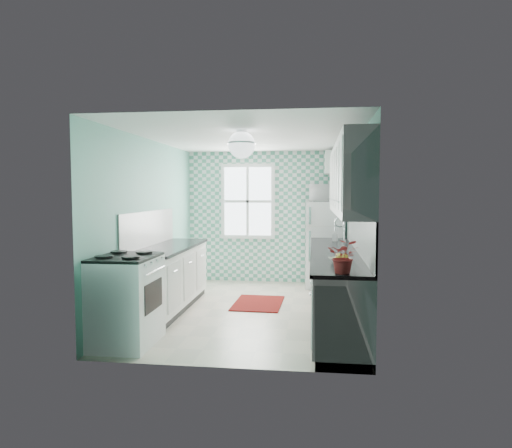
# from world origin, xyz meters

# --- Properties ---
(floor) EXTENTS (3.00, 4.40, 0.02)m
(floor) POSITION_xyz_m (0.00, 0.00, -0.01)
(floor) COLOR beige
(floor) RESTS_ON ground
(ceiling) EXTENTS (3.00, 4.40, 0.02)m
(ceiling) POSITION_xyz_m (0.00, 0.00, 2.51)
(ceiling) COLOR white
(ceiling) RESTS_ON wall_back
(wall_back) EXTENTS (3.00, 0.02, 2.50)m
(wall_back) POSITION_xyz_m (0.00, 2.21, 1.25)
(wall_back) COLOR #69B29F
(wall_back) RESTS_ON floor
(wall_front) EXTENTS (3.00, 0.02, 2.50)m
(wall_front) POSITION_xyz_m (0.00, -2.21, 1.25)
(wall_front) COLOR #69B29F
(wall_front) RESTS_ON floor
(wall_left) EXTENTS (0.02, 4.40, 2.50)m
(wall_left) POSITION_xyz_m (-1.51, 0.00, 1.25)
(wall_left) COLOR #69B29F
(wall_left) RESTS_ON floor
(wall_right) EXTENTS (0.02, 4.40, 2.50)m
(wall_right) POSITION_xyz_m (1.51, 0.00, 1.25)
(wall_right) COLOR #69B29F
(wall_right) RESTS_ON floor
(accent_wall) EXTENTS (3.00, 0.01, 2.50)m
(accent_wall) POSITION_xyz_m (0.00, 2.19, 1.25)
(accent_wall) COLOR #4FA084
(accent_wall) RESTS_ON wall_back
(window) EXTENTS (1.04, 0.05, 1.44)m
(window) POSITION_xyz_m (-0.35, 2.16, 1.55)
(window) COLOR white
(window) RESTS_ON wall_back
(backsplash_right) EXTENTS (0.02, 3.60, 0.51)m
(backsplash_right) POSITION_xyz_m (1.49, -0.40, 1.20)
(backsplash_right) COLOR white
(backsplash_right) RESTS_ON wall_right
(backsplash_left) EXTENTS (0.02, 2.15, 0.51)m
(backsplash_left) POSITION_xyz_m (-1.49, -0.07, 1.20)
(backsplash_left) COLOR white
(backsplash_left) RESTS_ON wall_left
(upper_cabinets_right) EXTENTS (0.33, 3.20, 0.90)m
(upper_cabinets_right) POSITION_xyz_m (1.33, -0.60, 1.90)
(upper_cabinets_right) COLOR white
(upper_cabinets_right) RESTS_ON wall_right
(upper_cabinet_fridge) EXTENTS (0.40, 0.74, 0.40)m
(upper_cabinet_fridge) POSITION_xyz_m (1.30, 1.83, 2.25)
(upper_cabinet_fridge) COLOR white
(upper_cabinet_fridge) RESTS_ON wall_right
(ceiling_light) EXTENTS (0.34, 0.34, 0.35)m
(ceiling_light) POSITION_xyz_m (0.00, -0.80, 2.32)
(ceiling_light) COLOR silver
(ceiling_light) RESTS_ON ceiling
(base_cabinets_right) EXTENTS (0.60, 3.60, 0.90)m
(base_cabinets_right) POSITION_xyz_m (1.20, -0.40, 0.45)
(base_cabinets_right) COLOR white
(base_cabinets_right) RESTS_ON floor
(countertop_right) EXTENTS (0.63, 3.60, 0.04)m
(countertop_right) POSITION_xyz_m (1.19, -0.40, 0.92)
(countertop_right) COLOR black
(countertop_right) RESTS_ON base_cabinets_right
(base_cabinets_left) EXTENTS (0.60, 2.15, 0.90)m
(base_cabinets_left) POSITION_xyz_m (-1.20, -0.07, 0.45)
(base_cabinets_left) COLOR white
(base_cabinets_left) RESTS_ON floor
(countertop_left) EXTENTS (0.63, 2.15, 0.04)m
(countertop_left) POSITION_xyz_m (-1.19, -0.07, 0.92)
(countertop_left) COLOR black
(countertop_left) RESTS_ON base_cabinets_left
(fridge) EXTENTS (0.68, 0.67, 1.55)m
(fridge) POSITION_xyz_m (1.11, 1.80, 0.78)
(fridge) COLOR white
(fridge) RESTS_ON floor
(stove) EXTENTS (0.66, 0.83, 1.00)m
(stove) POSITION_xyz_m (-1.20, -1.65, 0.52)
(stove) COLOR silver
(stove) RESTS_ON floor
(sink) EXTENTS (0.48, 0.40, 0.53)m
(sink) POSITION_xyz_m (1.20, 0.55, 0.93)
(sink) COLOR silver
(sink) RESTS_ON countertop_right
(rug) EXTENTS (0.76, 1.06, 0.02)m
(rug) POSITION_xyz_m (0.06, 0.41, 0.01)
(rug) COLOR maroon
(rug) RESTS_ON floor
(dish_towel) EXTENTS (0.06, 0.22, 0.33)m
(dish_towel) POSITION_xyz_m (0.89, 0.49, 0.48)
(dish_towel) COLOR #5FA4A4
(dish_towel) RESTS_ON base_cabinets_right
(fruit_bowl) EXTENTS (0.31, 0.31, 0.06)m
(fruit_bowl) POSITION_xyz_m (1.20, -1.40, 0.97)
(fruit_bowl) COLOR white
(fruit_bowl) RESTS_ON countertop_right
(potted_plant) EXTENTS (0.35, 0.32, 0.34)m
(potted_plant) POSITION_xyz_m (1.20, -2.07, 1.11)
(potted_plant) COLOR red
(potted_plant) RESTS_ON countertop_right
(soap_bottle) EXTENTS (0.10, 0.10, 0.18)m
(soap_bottle) POSITION_xyz_m (1.25, 0.89, 1.03)
(soap_bottle) COLOR #92A7BB
(soap_bottle) RESTS_ON countertop_right
(microwave) EXTENTS (0.58, 0.40, 0.31)m
(microwave) POSITION_xyz_m (1.11, 1.80, 1.71)
(microwave) COLOR white
(microwave) RESTS_ON fridge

